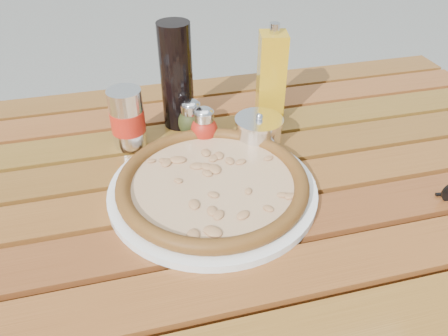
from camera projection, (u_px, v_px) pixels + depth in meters
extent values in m
cube|color=#32180B|center=(384.00, 180.00, 1.44)|extent=(0.06, 0.06, 0.70)
cube|color=#341D0B|center=(227.00, 209.00, 0.80)|extent=(1.36, 0.86, 0.04)
cube|color=#5C2C10|center=(262.00, 283.00, 0.62)|extent=(1.40, 0.09, 0.03)
cube|color=#52250E|center=(243.00, 234.00, 0.70)|extent=(1.40, 0.09, 0.03)
cube|color=#592D0F|center=(227.00, 195.00, 0.78)|extent=(1.40, 0.09, 0.03)
cube|color=#522D0E|center=(214.00, 163.00, 0.86)|extent=(1.40, 0.09, 0.03)
cube|color=#54330E|center=(203.00, 136.00, 0.94)|extent=(1.40, 0.09, 0.03)
cube|color=#5C2B10|center=(194.00, 113.00, 1.02)|extent=(1.40, 0.09, 0.03)
cube|color=#522C0E|center=(186.00, 94.00, 1.10)|extent=(1.40, 0.09, 0.03)
cylinder|color=white|center=(213.00, 189.00, 0.76)|extent=(0.38, 0.38, 0.01)
cylinder|color=beige|center=(213.00, 184.00, 0.75)|extent=(0.33, 0.33, 0.01)
torus|color=black|center=(213.00, 182.00, 0.75)|extent=(0.35, 0.35, 0.03)
ellipsoid|color=red|center=(204.00, 130.00, 0.87)|extent=(0.06, 0.06, 0.06)
cylinder|color=silver|center=(204.00, 116.00, 0.85)|extent=(0.04, 0.04, 0.02)
ellipsoid|color=white|center=(204.00, 112.00, 0.85)|extent=(0.04, 0.04, 0.02)
ellipsoid|color=#353C18|center=(191.00, 122.00, 0.90)|extent=(0.06, 0.06, 0.06)
cylinder|color=silver|center=(191.00, 108.00, 0.88)|extent=(0.04, 0.04, 0.02)
ellipsoid|color=silver|center=(190.00, 104.00, 0.87)|extent=(0.04, 0.04, 0.02)
cylinder|color=black|center=(177.00, 76.00, 0.89)|extent=(0.08, 0.08, 0.22)
cylinder|color=silver|center=(127.00, 118.00, 0.85)|extent=(0.08, 0.08, 0.12)
cylinder|color=red|center=(128.00, 121.00, 0.85)|extent=(0.08, 0.08, 0.04)
cube|color=#BE8C14|center=(271.00, 78.00, 0.92)|extent=(0.06, 0.06, 0.19)
cylinder|color=silver|center=(275.00, 28.00, 0.85)|extent=(0.02, 0.02, 0.02)
cylinder|color=silver|center=(258.00, 133.00, 0.87)|extent=(0.09, 0.09, 0.05)
cylinder|color=white|center=(259.00, 120.00, 0.85)|extent=(0.10, 0.10, 0.01)
sphere|color=silver|center=(259.00, 117.00, 0.85)|extent=(0.01, 0.01, 0.01)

